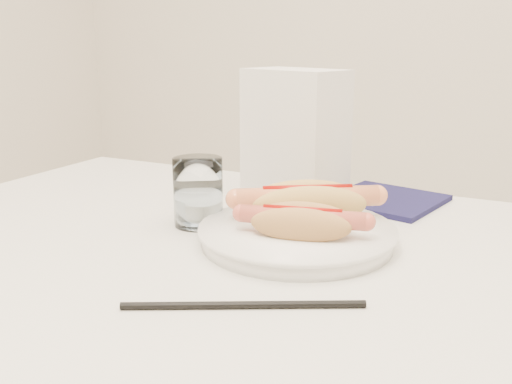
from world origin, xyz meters
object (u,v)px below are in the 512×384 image
at_px(hotdog_left, 307,203).
at_px(hotdog_right, 302,222).
at_px(plate, 297,237).
at_px(table, 261,300).
at_px(napkin_box, 294,137).
at_px(water_glass, 198,192).

bearing_deg(hotdog_left, hotdog_right, -105.55).
distance_m(plate, hotdog_right, 0.05).
distance_m(table, hotdog_left, 0.15).
bearing_deg(napkin_box, table, -57.30).
bearing_deg(water_glass, table, -28.54).
distance_m(plate, hotdog_left, 0.05).
bearing_deg(hotdog_right, table, -153.43).
bearing_deg(plate, napkin_box, 113.64).
bearing_deg(table, napkin_box, 103.50).
bearing_deg(water_glass, plate, -4.58).
distance_m(hotdog_left, napkin_box, 0.18).
relative_size(plate, hotdog_left, 1.38).
xyz_separation_m(hotdog_left, water_glass, (-0.16, -0.03, 0.00)).
distance_m(hotdog_right, napkin_box, 0.25).
bearing_deg(hotdog_right, napkin_box, 102.07).
bearing_deg(hotdog_left, plate, -119.34).
distance_m(hotdog_right, water_glass, 0.18).
bearing_deg(napkin_box, plate, -47.16).
relative_size(plate, hotdog_right, 1.58).
distance_m(table, napkin_box, 0.31).
relative_size(water_glass, napkin_box, 0.46).
relative_size(hotdog_right, napkin_box, 0.73).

